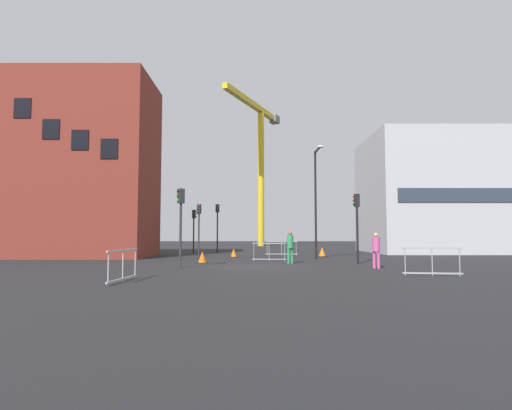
% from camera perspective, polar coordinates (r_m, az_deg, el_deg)
% --- Properties ---
extents(ground, '(160.00, 160.00, 0.00)m').
position_cam_1_polar(ground, '(21.11, -0.01, -8.29)').
color(ground, black).
extents(brick_building, '(9.41, 6.45, 12.68)m').
position_cam_1_polar(brick_building, '(32.54, -22.06, 4.71)').
color(brick_building, maroon).
rests_on(brick_building, ground).
extents(office_block, '(11.25, 10.26, 10.27)m').
position_cam_1_polar(office_block, '(40.92, 22.61, 1.28)').
color(office_block, '#B7B7BC').
rests_on(office_block, ground).
extents(construction_crane, '(7.65, 15.83, 19.59)m').
position_cam_1_polar(construction_crane, '(59.02, 0.54, 7.39)').
color(construction_crane, yellow).
rests_on(construction_crane, ground).
extents(streetlamp_tall, '(0.44, 2.09, 7.12)m').
position_cam_1_polar(streetlamp_tall, '(27.73, 8.17, 1.59)').
color(streetlamp_tall, black).
rests_on(streetlamp_tall, ground).
extents(traffic_light_crosswalk, '(0.32, 0.39, 3.77)m').
position_cam_1_polar(traffic_light_crosswalk, '(30.91, -7.70, -2.18)').
color(traffic_light_crosswalk, '#2D2D30').
rests_on(traffic_light_crosswalk, ground).
extents(traffic_light_near, '(0.35, 0.39, 4.16)m').
position_cam_1_polar(traffic_light_near, '(36.06, -5.21, -2.08)').
color(traffic_light_near, '#232326').
rests_on(traffic_light_near, ground).
extents(traffic_light_far, '(0.38, 0.26, 3.77)m').
position_cam_1_polar(traffic_light_far, '(23.44, 13.51, -1.53)').
color(traffic_light_far, black).
rests_on(traffic_light_far, ground).
extents(traffic_light_corner, '(0.37, 0.36, 3.76)m').
position_cam_1_polar(traffic_light_corner, '(20.35, -10.12, -1.23)').
color(traffic_light_corner, '#2D2D30').
rests_on(traffic_light_corner, ground).
extents(traffic_light_verge, '(0.39, 0.30, 3.62)m').
position_cam_1_polar(traffic_light_verge, '(35.15, -8.37, -2.55)').
color(traffic_light_verge, '#232326').
rests_on(traffic_light_verge, ground).
extents(pedestrian_walking, '(0.34, 0.34, 1.77)m').
position_cam_1_polar(pedestrian_walking, '(23.06, 4.67, -5.34)').
color(pedestrian_walking, '#2D844C').
rests_on(pedestrian_walking, ground).
extents(pedestrian_waiting, '(0.34, 0.34, 1.67)m').
position_cam_1_polar(pedestrian_waiting, '(20.52, 15.94, -5.56)').
color(pedestrian_waiting, '#D14C8C').
rests_on(pedestrian_waiting, ground).
extents(safety_barrier_right_run, '(0.25, 2.55, 1.08)m').
position_cam_1_polar(safety_barrier_right_run, '(14.89, -17.52, -7.71)').
color(safety_barrier_right_run, '#B2B5BA').
rests_on(safety_barrier_right_run, ground).
extents(safety_barrier_left_run, '(2.05, 0.18, 1.08)m').
position_cam_1_polar(safety_barrier_left_run, '(25.40, 1.82, -6.30)').
color(safety_barrier_left_run, gray).
rests_on(safety_barrier_left_run, ground).
extents(safety_barrier_front, '(2.20, 0.37, 1.08)m').
position_cam_1_polar(safety_barrier_front, '(17.58, 22.72, -7.00)').
color(safety_barrier_front, '#9EA0A5').
rests_on(safety_barrier_front, ground).
extents(safety_barrier_rear, '(2.45, 0.35, 1.08)m').
position_cam_1_polar(safety_barrier_rear, '(32.33, 3.51, -5.80)').
color(safety_barrier_rear, '#9EA0A5').
rests_on(safety_barrier_rear, ground).
extents(traffic_cone_striped, '(0.64, 0.64, 0.64)m').
position_cam_1_polar(traffic_cone_striped, '(23.78, -7.25, -7.06)').
color(traffic_cone_striped, black).
rests_on(traffic_cone_striped, ground).
extents(traffic_cone_by_barrier, '(0.67, 0.67, 0.67)m').
position_cam_1_polar(traffic_cone_by_barrier, '(31.02, 8.95, -6.30)').
color(traffic_cone_by_barrier, black).
rests_on(traffic_cone_by_barrier, ground).
extents(traffic_cone_orange, '(0.58, 0.58, 0.58)m').
position_cam_1_polar(traffic_cone_orange, '(29.83, -3.01, -6.52)').
color(traffic_cone_orange, black).
rests_on(traffic_cone_orange, ground).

